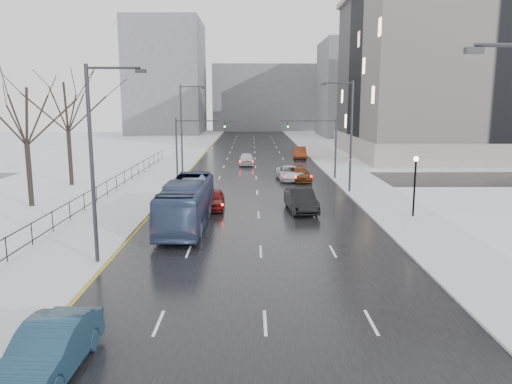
{
  "coord_description": "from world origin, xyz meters",
  "views": [
    {
      "loc": [
        -0.5,
        -4.53,
        8.25
      ],
      "look_at": [
        -0.22,
        26.86,
        2.5
      ],
      "focal_mm": 35.0,
      "sensor_mm": 36.0,
      "label": 1
    }
  ],
  "objects_px": {
    "bus": "(187,203)",
    "streetlight_l_near": "(96,155)",
    "sedan_left_near": "(50,349)",
    "sedan_right_cross": "(290,173)",
    "mast_signal_right": "(326,141)",
    "no_uturn_sign": "(350,162)",
    "tree_park_e": "(72,186)",
    "sedan_right_distant": "(300,153)",
    "sedan_center_near": "(213,199)",
    "mast_signal_left": "(187,141)",
    "streetlight_r_mid": "(349,131)",
    "streetlight_l_far": "(183,125)",
    "tree_park_d": "(32,207)",
    "sedan_center_far": "(246,159)",
    "lamppost_r_mid": "(415,178)",
    "sedan_right_near": "(301,200)",
    "sedan_right_far": "(300,174)"
  },
  "relations": [
    {
      "from": "tree_park_e",
      "to": "no_uturn_sign",
      "type": "relative_size",
      "value": 5.0
    },
    {
      "from": "mast_signal_left",
      "to": "sedan_right_distant",
      "type": "relative_size",
      "value": 1.29
    },
    {
      "from": "mast_signal_right",
      "to": "sedan_right_near",
      "type": "height_order",
      "value": "mast_signal_right"
    },
    {
      "from": "no_uturn_sign",
      "to": "sedan_left_near",
      "type": "bearing_deg",
      "value": -114.63
    },
    {
      "from": "streetlight_r_mid",
      "to": "sedan_right_far",
      "type": "xyz_separation_m",
      "value": [
        -3.67,
        6.74,
        -4.89
      ]
    },
    {
      "from": "streetlight_r_mid",
      "to": "lamppost_r_mid",
      "type": "relative_size",
      "value": 2.34
    },
    {
      "from": "sedan_right_near",
      "to": "sedan_right_distant",
      "type": "relative_size",
      "value": 1.03
    },
    {
      "from": "sedan_right_near",
      "to": "sedan_center_far",
      "type": "distance_m",
      "value": 27.96
    },
    {
      "from": "bus",
      "to": "streetlight_l_near",
      "type": "bearing_deg",
      "value": -112.54
    },
    {
      "from": "tree_park_d",
      "to": "bus",
      "type": "xyz_separation_m",
      "value": [
        13.0,
        -6.2,
        1.59
      ]
    },
    {
      "from": "sedan_center_near",
      "to": "sedan_right_distant",
      "type": "relative_size",
      "value": 0.88
    },
    {
      "from": "sedan_left_near",
      "to": "sedan_center_far",
      "type": "xyz_separation_m",
      "value": [
        5.45,
        50.27,
        -0.01
      ]
    },
    {
      "from": "tree_park_e",
      "to": "sedan_right_distant",
      "type": "distance_m",
      "value": 34.04
    },
    {
      "from": "streetlight_r_mid",
      "to": "streetlight_l_far",
      "type": "distance_m",
      "value": 20.27
    },
    {
      "from": "streetlight_l_far",
      "to": "bus",
      "type": "xyz_separation_m",
      "value": [
        3.37,
        -24.2,
        -4.03
      ]
    },
    {
      "from": "streetlight_r_mid",
      "to": "sedan_right_distant",
      "type": "distance_m",
      "value": 27.91
    },
    {
      "from": "streetlight_r_mid",
      "to": "streetlight_l_far",
      "type": "relative_size",
      "value": 1.0
    },
    {
      "from": "tree_park_d",
      "to": "sedan_right_cross",
      "type": "distance_m",
      "value": 25.07
    },
    {
      "from": "sedan_center_far",
      "to": "sedan_right_distant",
      "type": "xyz_separation_m",
      "value": [
        7.64,
        7.69,
        0.02
      ]
    },
    {
      "from": "streetlight_l_far",
      "to": "no_uturn_sign",
      "type": "height_order",
      "value": "streetlight_l_far"
    },
    {
      "from": "sedan_right_cross",
      "to": "mast_signal_right",
      "type": "bearing_deg",
      "value": 6.97
    },
    {
      "from": "streetlight_l_near",
      "to": "streetlight_l_far",
      "type": "xyz_separation_m",
      "value": [
        0.0,
        32.0,
        0.0
      ]
    },
    {
      "from": "streetlight_l_near",
      "to": "sedan_left_near",
      "type": "bearing_deg",
      "value": -81.62
    },
    {
      "from": "sedan_left_near",
      "to": "sedan_center_near",
      "type": "height_order",
      "value": "sedan_left_near"
    },
    {
      "from": "mast_signal_left",
      "to": "tree_park_d",
      "type": "bearing_deg",
      "value": -126.8
    },
    {
      "from": "streetlight_l_near",
      "to": "no_uturn_sign",
      "type": "distance_m",
      "value": 29.81
    },
    {
      "from": "streetlight_r_mid",
      "to": "sedan_center_near",
      "type": "distance_m",
      "value": 14.36
    },
    {
      "from": "streetlight_r_mid",
      "to": "sedan_center_far",
      "type": "height_order",
      "value": "streetlight_r_mid"
    },
    {
      "from": "mast_signal_left",
      "to": "sedan_right_near",
      "type": "height_order",
      "value": "mast_signal_left"
    },
    {
      "from": "streetlight_r_mid",
      "to": "sedan_center_near",
      "type": "bearing_deg",
      "value": -149.63
    },
    {
      "from": "tree_park_e",
      "to": "sedan_right_cross",
      "type": "relative_size",
      "value": 2.55
    },
    {
      "from": "mast_signal_left",
      "to": "sedan_left_near",
      "type": "bearing_deg",
      "value": -88.95
    },
    {
      "from": "streetlight_l_near",
      "to": "sedan_right_cross",
      "type": "bearing_deg",
      "value": 66.78
    },
    {
      "from": "mast_signal_left",
      "to": "no_uturn_sign",
      "type": "xyz_separation_m",
      "value": [
        16.53,
        -4.0,
        -1.81
      ]
    },
    {
      "from": "bus",
      "to": "sedan_center_near",
      "type": "relative_size",
      "value": 2.51
    },
    {
      "from": "streetlight_l_near",
      "to": "sedan_center_near",
      "type": "xyz_separation_m",
      "value": [
        4.67,
        13.16,
        -4.82
      ]
    },
    {
      "from": "streetlight_l_near",
      "to": "lamppost_r_mid",
      "type": "bearing_deg",
      "value": 27.55
    },
    {
      "from": "bus",
      "to": "sedan_center_far",
      "type": "relative_size",
      "value": 2.35
    },
    {
      "from": "sedan_center_near",
      "to": "sedan_right_distant",
      "type": "height_order",
      "value": "sedan_right_distant"
    },
    {
      "from": "streetlight_l_near",
      "to": "sedan_right_far",
      "type": "xyz_separation_m",
      "value": [
        12.67,
        26.74,
        -4.89
      ]
    },
    {
      "from": "mast_signal_right",
      "to": "no_uturn_sign",
      "type": "height_order",
      "value": "mast_signal_right"
    },
    {
      "from": "sedan_center_near",
      "to": "sedan_right_near",
      "type": "distance_m",
      "value": 6.79
    },
    {
      "from": "lamppost_r_mid",
      "to": "sedan_right_near",
      "type": "height_order",
      "value": "lamppost_r_mid"
    },
    {
      "from": "sedan_left_near",
      "to": "sedan_right_near",
      "type": "relative_size",
      "value": 0.95
    },
    {
      "from": "streetlight_r_mid",
      "to": "mast_signal_right",
      "type": "distance_m",
      "value": 8.18
    },
    {
      "from": "streetlight_l_near",
      "to": "bus",
      "type": "relative_size",
      "value": 0.9
    },
    {
      "from": "tree_park_d",
      "to": "sedan_right_distant",
      "type": "bearing_deg",
      "value": 54.04
    },
    {
      "from": "streetlight_l_near",
      "to": "no_uturn_sign",
      "type": "height_order",
      "value": "streetlight_l_near"
    },
    {
      "from": "tree_park_d",
      "to": "lamppost_r_mid",
      "type": "xyz_separation_m",
      "value": [
        28.8,
        -4.0,
        2.94
      ]
    },
    {
      "from": "sedan_right_cross",
      "to": "sedan_center_far",
      "type": "relative_size",
      "value": 1.12
    }
  ]
}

